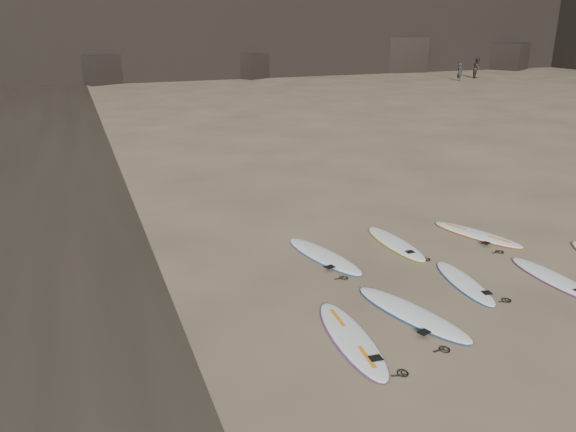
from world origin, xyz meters
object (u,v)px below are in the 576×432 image
object	(u,v)px
surfboard_6	(395,243)
surfboard_0	(351,338)
surfboard_5	(324,255)
surfboard_3	(554,278)
surfboard_2	(464,282)
person_a	(460,72)
person_b	(477,68)
surfboard_7	(477,234)
surfboard_1	(412,313)

from	to	relation	value
surfboard_6	surfboard_0	bearing A→B (deg)	-131.73
surfboard_5	surfboard_6	world-z (taller)	surfboard_5
surfboard_3	surfboard_6	world-z (taller)	surfboard_6
surfboard_0	surfboard_3	world-z (taller)	surfboard_0
surfboard_3	surfboard_5	size ratio (longest dim) A/B	0.91
surfboard_5	surfboard_6	size ratio (longest dim) A/B	1.08
surfboard_2	surfboard_6	distance (m)	2.51
surfboard_0	person_a	xyz separation A→B (m)	(29.53, 36.04, 0.75)
surfboard_2	person_a	size ratio (longest dim) A/B	1.41
person_a	person_b	size ratio (longest dim) A/B	0.84
surfboard_0	surfboard_5	distance (m)	3.73
surfboard_0	person_b	xyz separation A→B (m)	(32.62, 37.46, 0.90)
surfboard_0	surfboard_6	size ratio (longest dim) A/B	1.10
surfboard_5	surfboard_7	distance (m)	4.41
surfboard_0	surfboard_1	distance (m)	1.56
person_b	surfboard_7	bearing A→B (deg)	-161.66
surfboard_7	surfboard_5	bearing A→B (deg)	156.50
surfboard_0	surfboard_3	distance (m)	5.34
surfboard_0	person_a	bearing A→B (deg)	55.22
surfboard_6	surfboard_1	bearing A→B (deg)	-117.47
surfboard_0	surfboard_5	world-z (taller)	surfboard_0
surfboard_1	surfboard_0	bearing A→B (deg)	177.86
surfboard_0	surfboard_3	size ratio (longest dim) A/B	1.11
surfboard_3	person_b	world-z (taller)	person_b
surfboard_7	surfboard_0	bearing A→B (deg)	-169.54
surfboard_0	surfboard_6	distance (m)	4.80
surfboard_7	person_b	size ratio (longest dim) A/B	1.35
surfboard_2	surfboard_3	world-z (taller)	surfboard_3
surfboard_1	surfboard_5	size ratio (longest dim) A/B	1.03
surfboard_0	person_a	size ratio (longest dim) A/B	1.71
surfboard_1	surfboard_3	distance (m)	3.80
surfboard_6	person_a	xyz separation A→B (m)	(26.40, 32.40, 0.76)
person_a	person_b	bearing A→B (deg)	-73.07
surfboard_7	surfboard_2	bearing A→B (deg)	-154.95
surfboard_0	surfboard_2	xyz separation A→B (m)	(3.34, 1.15, -0.01)
surfboard_1	surfboard_6	bearing A→B (deg)	47.05
person_b	surfboard_0	bearing A→B (deg)	-164.16
surfboard_3	surfboard_6	distance (m)	3.76
surfboard_5	person_a	bearing A→B (deg)	35.08
surfboard_0	surfboard_7	bearing A→B (deg)	36.42
surfboard_3	surfboard_5	distance (m)	5.17
surfboard_0	person_b	size ratio (longest dim) A/B	1.44
surfboard_5	surfboard_7	world-z (taller)	surfboard_5
surfboard_3	person_b	size ratio (longest dim) A/B	1.30
surfboard_1	surfboard_7	size ratio (longest dim) A/B	1.08
person_a	surfboard_5	bearing A→B (deg)	131.05
surfboard_6	person_b	xyz separation A→B (m)	(29.49, 33.82, 0.91)
surfboard_3	surfboard_7	distance (m)	2.82
surfboard_5	person_a	world-z (taller)	person_a
surfboard_0	surfboard_7	xyz separation A→B (m)	(5.48, 3.41, -0.00)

